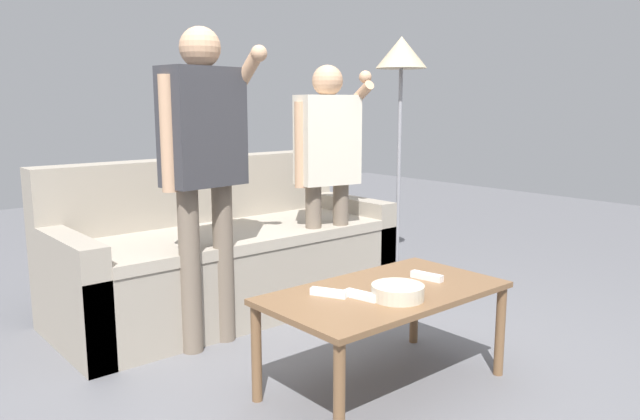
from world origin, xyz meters
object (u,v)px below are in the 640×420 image
player_left (204,151)px  game_remote_wand_near (427,276)px  game_remote_nunchuk (396,288)px  game_remote_wand_far (362,295)px  snack_bowl (398,292)px  couch (225,257)px  game_remote_wand_spare (329,293)px  coffee_table (385,301)px  player_right (328,158)px  floor_lamp (401,68)px

player_left → game_remote_wand_near: 1.23m
game_remote_nunchuk → game_remote_wand_far: game_remote_nunchuk is taller
snack_bowl → game_remote_wand_far: snack_bowl is taller
couch → game_remote_wand_spare: couch is taller
game_remote_wand_spare → coffee_table: bearing=-21.1°
snack_bowl → game_remote_wand_far: bearing=139.3°
coffee_table → game_remote_nunchuk: size_ratio=12.04×
couch → game_remote_nunchuk: size_ratio=23.09×
coffee_table → snack_bowl: (-0.05, -0.12, 0.08)m
game_remote_wand_far → game_remote_wand_spare: bearing=124.5°
game_remote_wand_far → game_remote_wand_spare: same height
couch → coffee_table: 1.37m
game_remote_nunchuk → game_remote_wand_near: game_remote_nunchuk is taller
couch → game_remote_nunchuk: (-0.04, -1.44, 0.16)m
snack_bowl → player_right: player_right is taller
player_left → game_remote_wand_spare: player_left is taller
coffee_table → floor_lamp: (1.45, 1.25, 1.09)m
player_right → game_remote_wand_far: bearing=-124.5°
player_right → player_left: bearing=-175.0°
snack_bowl → game_remote_nunchuk: bearing=48.5°
coffee_table → game_remote_wand_far: size_ratio=6.80×
coffee_table → game_remote_wand_spare: bearing=158.9°
game_remote_wand_far → game_remote_nunchuk: bearing=-14.9°
game_remote_nunchuk → game_remote_wand_near: bearing=11.0°
coffee_table → game_remote_nunchuk: bearing=-91.5°
couch → player_left: size_ratio=1.27×
player_right → game_remote_nunchuk: bearing=-116.9°
coffee_table → game_remote_wand_near: game_remote_wand_near is taller
game_remote_wand_near → game_remote_wand_far: same height
player_left → game_remote_wand_spare: (0.10, -0.82, -0.55)m
floor_lamp → player_right: bearing=-164.0°
player_left → game_remote_wand_far: size_ratio=10.27×
coffee_table → snack_bowl: size_ratio=4.86×
game_remote_wand_near → game_remote_wand_far: bearing=-178.8°
player_left → player_right: (0.87, 0.08, -0.09)m
floor_lamp → player_left: size_ratio=1.06×
player_right → game_remote_wand_near: (-0.27, -1.00, -0.46)m
couch → game_remote_wand_spare: bearing=-102.5°
game_remote_nunchuk → floor_lamp: (1.45, 1.31, 1.01)m
game_remote_nunchuk → player_left: player_left is taller
game_remote_wand_near → game_remote_wand_far: size_ratio=1.01×
floor_lamp → player_left: 1.88m
coffee_table → game_remote_wand_near: (0.26, -0.01, 0.07)m
coffee_table → player_right: (0.53, 0.99, 0.52)m
game_remote_nunchuk → player_right: size_ratio=0.06×
couch → game_remote_wand_far: 1.41m
player_right → game_remote_wand_spare: (-0.77, -0.89, -0.46)m
couch → game_remote_nunchuk: bearing=-91.8°
player_right → game_remote_wand_far: size_ratio=9.35×
couch → floor_lamp: bearing=-4.9°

